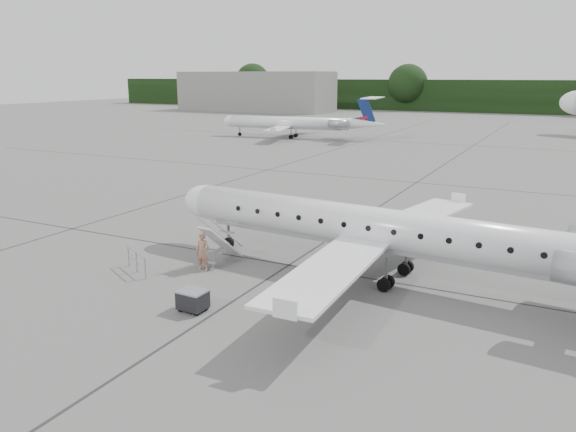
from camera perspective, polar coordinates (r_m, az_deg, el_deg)
The scene contains 9 objects.
ground at distance 22.07m, azimuth 10.75°, elevation -10.41°, with size 320.00×320.00×0.00m, color slate.
treeline at distance 149.58m, azimuth 25.41°, elevation 10.83°, with size 260.00×4.00×8.00m, color black.
terminal_building at distance 149.79m, azimuth -3.30°, elevation 12.52°, with size 40.00×14.00×10.00m, color slate.
main_regional_jet at distance 25.40m, azimuth 9.32°, elevation 0.78°, with size 25.70×18.51×6.59m, color white, non-canonical shape.
airstair at distance 27.91m, azimuth -6.86°, elevation -2.73°, with size 0.85×2.42×2.07m, color white, non-canonical shape.
passenger at distance 26.94m, azimuth -8.67°, elevation -3.62°, with size 0.68×0.45×1.88m, color #9A6B54.
safety_railing at distance 27.50m, azimuth -15.13°, elevation -4.55°, with size 2.20×0.08×1.00m, color #919499, non-canonical shape.
baggage_cart at distance 22.67m, azimuth -9.65°, elevation -8.41°, with size 1.07×0.86×0.92m, color black, non-canonical shape.
bg_regional_left at distance 84.50m, azimuth 0.01°, elevation 10.04°, with size 23.56×16.97×6.18m, color white, non-canonical shape.
Camera 1 is at (5.34, -19.40, 9.06)m, focal length 35.00 mm.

